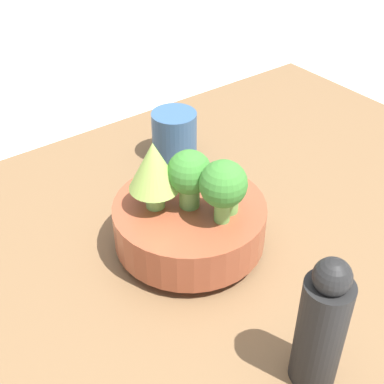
% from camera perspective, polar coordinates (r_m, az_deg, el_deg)
% --- Properties ---
extents(ground_plane, '(6.00, 6.00, 0.00)m').
position_cam_1_polar(ground_plane, '(0.79, -0.60, -7.64)').
color(ground_plane, silver).
extents(table, '(1.16, 0.73, 0.04)m').
position_cam_1_polar(table, '(0.78, -0.61, -6.55)').
color(table, brown).
rests_on(table, ground_plane).
extents(bowl, '(0.21, 0.21, 0.07)m').
position_cam_1_polar(bowl, '(0.73, 0.00, -3.20)').
color(bowl, brown).
rests_on(bowl, table).
extents(broccoli_floret_center, '(0.06, 0.06, 0.08)m').
position_cam_1_polar(broccoli_floret_center, '(0.68, 0.00, 1.98)').
color(broccoli_floret_center, '#609347').
rests_on(broccoli_floret_center, bowl).
extents(broccoli_floret_back, '(0.06, 0.06, 0.09)m').
position_cam_1_polar(broccoli_floret_back, '(0.66, 3.35, 0.70)').
color(broccoli_floret_back, '#6BA34C').
rests_on(broccoli_floret_back, bowl).
extents(romanesco_piece_near, '(0.07, 0.07, 0.10)m').
position_cam_1_polar(romanesco_piece_near, '(0.68, -4.11, 2.60)').
color(romanesco_piece_near, '#7AB256').
rests_on(romanesco_piece_near, bowl).
extents(romanesco_piece_far, '(0.04, 0.04, 0.08)m').
position_cam_1_polar(romanesco_piece_far, '(0.68, 4.06, 1.28)').
color(romanesco_piece_far, '#6BA34C').
rests_on(romanesco_piece_far, bowl).
extents(cup, '(0.08, 0.08, 0.08)m').
position_cam_1_polar(cup, '(0.92, -1.89, 6.09)').
color(cup, '#33567F').
rests_on(cup, table).
extents(pepper_mill, '(0.05, 0.05, 0.17)m').
position_cam_1_polar(pepper_mill, '(0.57, 13.66, -13.72)').
color(pepper_mill, black).
rests_on(pepper_mill, table).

